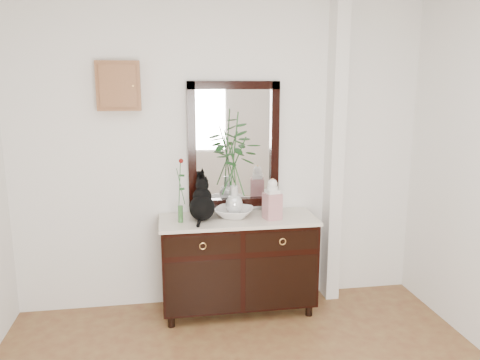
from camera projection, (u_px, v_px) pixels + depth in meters
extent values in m
cube|color=white|center=(222.00, 156.00, 4.09)|extent=(3.60, 0.04, 2.70)
cube|color=white|center=(334.00, 154.00, 4.17)|extent=(0.12, 0.20, 2.70)
cube|color=black|center=(238.00, 261.00, 4.05)|extent=(1.30, 0.50, 0.82)
cube|color=beige|center=(238.00, 220.00, 3.97)|extent=(1.33, 0.52, 0.03)
cube|color=black|center=(234.00, 145.00, 4.07)|extent=(0.80, 0.06, 1.10)
cube|color=white|center=(234.00, 145.00, 4.09)|extent=(0.66, 0.01, 0.96)
cube|color=brown|center=(119.00, 86.00, 3.79)|extent=(0.35, 0.10, 0.40)
imported|color=silver|center=(234.00, 212.00, 3.99)|extent=(0.42, 0.42, 0.08)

